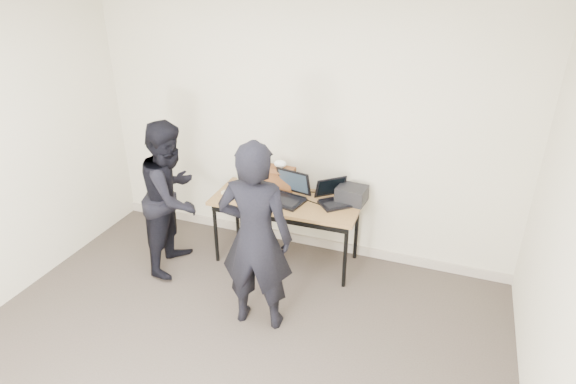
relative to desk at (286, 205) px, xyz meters
The scene contains 13 objects.
room 1.99m from the desk, 89.48° to the right, with size 4.60×4.60×2.80m.
desk is the anchor object (origin of this frame).
laptop_beige 0.51m from the desk, behind, with size 0.34×0.34×0.22m.
laptop_center 0.13m from the desk, 54.93° to the left, with size 0.44×0.43×0.29m.
laptop_right 0.50m from the desk, 14.26° to the left, with size 0.45×0.45×0.24m.
leather_satchel 0.34m from the desk, 128.36° to the left, with size 0.36×0.19×0.25m.
tissue 0.44m from the desk, 122.94° to the left, with size 0.13×0.10×0.08m, color white.
equipment_box 0.67m from the desk, 16.95° to the left, with size 0.29×0.24×0.16m, color black.
power_brick 0.29m from the desk, 142.65° to the right, with size 0.08×0.05×0.03m, color black.
cables 0.08m from the desk, ahead, with size 1.14×0.50×0.01m.
person_typist 1.00m from the desk, 84.29° to the right, with size 0.62×0.41×1.71m, color black.
person_observer 1.14m from the desk, 156.99° to the right, with size 0.76×0.60×1.57m, color black.
baseboard 0.72m from the desk, 87.40° to the left, with size 4.50×0.03×0.10m, color #B2A494.
Camera 1 is at (1.50, -2.19, 2.95)m, focal length 30.00 mm.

